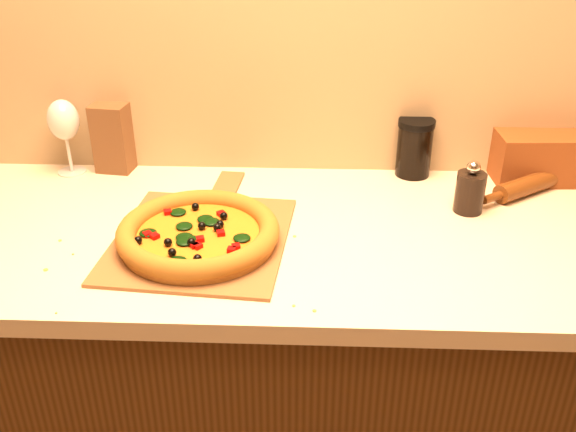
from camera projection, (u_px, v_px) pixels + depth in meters
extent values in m
cube|color=#41270E|center=(289.00, 390.00, 1.63)|extent=(2.80, 0.65, 0.86)
cube|color=beige|center=(289.00, 237.00, 1.41)|extent=(2.84, 0.68, 0.04)
cube|color=brown|center=(201.00, 239.00, 1.36)|extent=(0.39, 0.43, 0.01)
cube|color=brown|center=(227.00, 186.00, 1.58)|extent=(0.07, 0.16, 0.01)
cylinder|color=#C27D30|center=(199.00, 239.00, 1.33)|extent=(0.32, 0.32, 0.02)
cylinder|color=orange|center=(198.00, 234.00, 1.33)|extent=(0.27, 0.27, 0.01)
torus|color=brown|center=(198.00, 231.00, 1.33)|extent=(0.34, 0.34, 0.04)
ellipsoid|color=black|center=(224.00, 224.00, 1.35)|extent=(0.04, 0.04, 0.01)
sphere|color=black|center=(177.00, 233.00, 1.31)|extent=(0.02, 0.02, 0.02)
cube|color=#9C0506|center=(204.00, 243.00, 1.28)|extent=(0.02, 0.02, 0.01)
cylinder|color=black|center=(470.00, 193.00, 1.46)|extent=(0.07, 0.07, 0.09)
sphere|color=silver|center=(474.00, 167.00, 1.43)|extent=(0.03, 0.03, 0.03)
cylinder|color=#5B2C0F|center=(533.00, 183.00, 1.55)|extent=(0.22, 0.17, 0.05)
cylinder|color=#5B2C0F|center=(571.00, 170.00, 1.62)|extent=(0.06, 0.05, 0.02)
cylinder|color=#5B2C0F|center=(492.00, 198.00, 1.49)|extent=(0.06, 0.05, 0.02)
cylinder|color=silver|center=(72.00, 172.00, 1.67)|extent=(0.07, 0.07, 0.00)
cylinder|color=silver|center=(69.00, 155.00, 1.64)|extent=(0.01, 0.01, 0.09)
ellipsoid|color=silver|center=(63.00, 120.00, 1.60)|extent=(0.08, 0.08, 0.10)
cube|color=brown|center=(113.00, 138.00, 1.64)|extent=(0.10, 0.08, 0.18)
cylinder|color=black|center=(414.00, 151.00, 1.63)|extent=(0.09, 0.09, 0.13)
cylinder|color=black|center=(417.00, 123.00, 1.59)|extent=(0.09, 0.09, 0.02)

